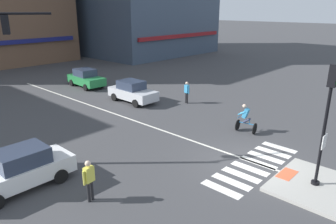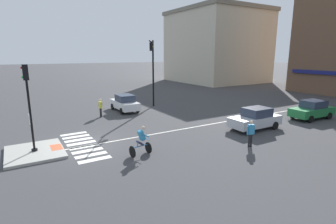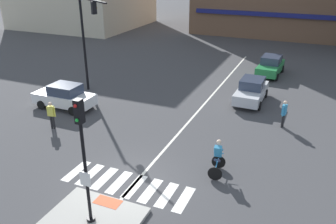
# 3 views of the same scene
# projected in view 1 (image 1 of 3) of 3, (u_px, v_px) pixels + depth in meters

# --- Properties ---
(ground_plane) EXTENTS (300.00, 300.00, 0.00)m
(ground_plane) POSITION_uv_depth(u_px,v_px,m) (250.00, 164.00, 14.66)
(ground_plane) COLOR #3D3D3F
(traffic_island) EXTENTS (3.54, 3.02, 0.15)m
(traffic_island) POSITION_uv_depth(u_px,v_px,m) (315.00, 185.00, 12.76)
(traffic_island) COLOR #A3A099
(traffic_island) RESTS_ON ground
(tactile_pad_front) EXTENTS (1.10, 0.60, 0.01)m
(tactile_pad_front) POSITION_uv_depth(u_px,v_px,m) (287.00, 174.00, 13.49)
(tactile_pad_front) COLOR #DB5B38
(tactile_pad_front) RESTS_ON traffic_island
(signal_pole) EXTENTS (0.44, 0.38, 4.88)m
(signal_pole) POSITION_uv_depth(u_px,v_px,m) (327.00, 116.00, 11.81)
(signal_pole) COLOR black
(signal_pole) RESTS_ON traffic_island
(crosswalk_stripe_a) EXTENTS (0.44, 1.80, 0.01)m
(crosswalk_stripe_a) POSITION_uv_depth(u_px,v_px,m) (221.00, 189.00, 12.64)
(crosswalk_stripe_a) COLOR silver
(crosswalk_stripe_a) RESTS_ON ground
(crosswalk_stripe_b) EXTENTS (0.44, 1.80, 0.01)m
(crosswalk_stripe_b) POSITION_uv_depth(u_px,v_px,m) (232.00, 182.00, 13.18)
(crosswalk_stripe_b) COLOR silver
(crosswalk_stripe_b) RESTS_ON ground
(crosswalk_stripe_c) EXTENTS (0.44, 1.80, 0.01)m
(crosswalk_stripe_c) POSITION_uv_depth(u_px,v_px,m) (241.00, 175.00, 13.71)
(crosswalk_stripe_c) COLOR silver
(crosswalk_stripe_c) RESTS_ON ground
(crosswalk_stripe_d) EXTENTS (0.44, 1.80, 0.01)m
(crosswalk_stripe_d) POSITION_uv_depth(u_px,v_px,m) (250.00, 169.00, 14.25)
(crosswalk_stripe_d) COLOR silver
(crosswalk_stripe_d) RESTS_ON ground
(crosswalk_stripe_e) EXTENTS (0.44, 1.80, 0.01)m
(crosswalk_stripe_e) POSITION_uv_depth(u_px,v_px,m) (258.00, 163.00, 14.79)
(crosswalk_stripe_e) COLOR silver
(crosswalk_stripe_e) RESTS_ON ground
(crosswalk_stripe_f) EXTENTS (0.44, 1.80, 0.01)m
(crosswalk_stripe_f) POSITION_uv_depth(u_px,v_px,m) (266.00, 157.00, 15.33)
(crosswalk_stripe_f) COLOR silver
(crosswalk_stripe_f) RESTS_ON ground
(crosswalk_stripe_g) EXTENTS (0.44, 1.80, 0.01)m
(crosswalk_stripe_g) POSITION_uv_depth(u_px,v_px,m) (273.00, 152.00, 15.87)
(crosswalk_stripe_g) COLOR silver
(crosswalk_stripe_g) RESTS_ON ground
(crosswalk_stripe_h) EXTENTS (0.44, 1.80, 0.01)m
(crosswalk_stripe_h) POSITION_uv_depth(u_px,v_px,m) (279.00, 147.00, 16.41)
(crosswalk_stripe_h) COLOR silver
(crosswalk_stripe_h) RESTS_ON ground
(lane_centre_line) EXTENTS (0.14, 28.00, 0.01)m
(lane_centre_line) POSITION_uv_depth(u_px,v_px,m) (119.00, 115.00, 21.31)
(lane_centre_line) COLOR silver
(lane_centre_line) RESTS_ON ground
(car_white_cross_left) EXTENTS (4.11, 1.86, 1.64)m
(car_white_cross_left) POSITION_uv_depth(u_px,v_px,m) (20.00, 169.00, 12.55)
(car_white_cross_left) COLOR white
(car_white_cross_left) RESTS_ON ground
(car_silver_eastbound_far) EXTENTS (1.89, 4.12, 1.64)m
(car_silver_eastbound_far) POSITION_uv_depth(u_px,v_px,m) (132.00, 91.00, 24.18)
(car_silver_eastbound_far) COLOR silver
(car_silver_eastbound_far) RESTS_ON ground
(car_green_eastbound_distant) EXTENTS (2.03, 4.19, 1.64)m
(car_green_eastbound_distant) POSITION_uv_depth(u_px,v_px,m) (86.00, 78.00, 28.79)
(car_green_eastbound_distant) COLOR #237A3D
(car_green_eastbound_distant) RESTS_ON ground
(cyclist) EXTENTS (0.78, 1.16, 1.68)m
(cyclist) POSITION_uv_depth(u_px,v_px,m) (246.00, 118.00, 18.20)
(cyclist) COLOR black
(cyclist) RESTS_ON ground
(pedestrian_at_curb_left) EXTENTS (0.55, 0.27, 1.67)m
(pedestrian_at_curb_left) POSITION_uv_depth(u_px,v_px,m) (89.00, 178.00, 11.59)
(pedestrian_at_curb_left) COLOR black
(pedestrian_at_curb_left) RESTS_ON ground
(pedestrian_waiting_far_side) EXTENTS (0.28, 0.54, 1.67)m
(pedestrian_waiting_far_side) POSITION_uv_depth(u_px,v_px,m) (187.00, 91.00, 23.74)
(pedestrian_waiting_far_side) COLOR black
(pedestrian_waiting_far_side) RESTS_ON ground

